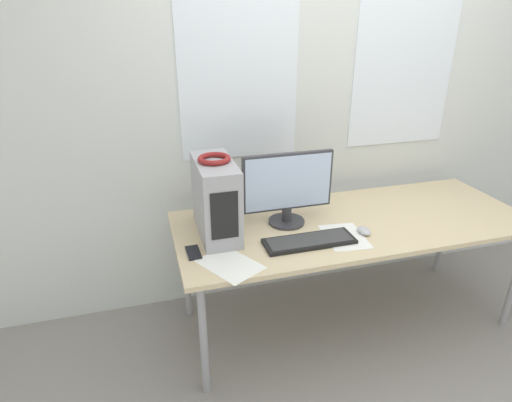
# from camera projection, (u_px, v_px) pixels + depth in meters

# --- Properties ---
(ground_plane) EXTENTS (14.00, 14.00, 0.00)m
(ground_plane) POSITION_uv_depth(u_px,v_px,m) (376.00, 364.00, 2.43)
(ground_plane) COLOR gray
(wall_back) EXTENTS (8.00, 0.07, 2.70)m
(wall_back) POSITION_uv_depth(u_px,v_px,m) (322.00, 94.00, 2.71)
(wall_back) COLOR silver
(wall_back) RESTS_ON ground_plane
(desk) EXTENTS (2.07, 0.82, 0.72)m
(desk) POSITION_uv_depth(u_px,v_px,m) (353.00, 227.00, 2.52)
(desk) COLOR #D1BA8E
(desk) RESTS_ON ground_plane
(pc_tower) EXTENTS (0.20, 0.44, 0.41)m
(pc_tower) POSITION_uv_depth(u_px,v_px,m) (216.00, 198.00, 2.27)
(pc_tower) COLOR #9E9EA3
(pc_tower) RESTS_ON desk
(headphones) EXTENTS (0.17, 0.17, 0.03)m
(headphones) POSITION_uv_depth(u_px,v_px,m) (214.00, 159.00, 2.18)
(headphones) COLOR maroon
(headphones) RESTS_ON pc_tower
(monitor_main) EXTENTS (0.52, 0.21, 0.42)m
(monitor_main) POSITION_uv_depth(u_px,v_px,m) (288.00, 187.00, 2.37)
(monitor_main) COLOR #333338
(monitor_main) RESTS_ON desk
(keyboard) EXTENTS (0.48, 0.16, 0.02)m
(keyboard) POSITION_uv_depth(u_px,v_px,m) (309.00, 241.00, 2.24)
(keyboard) COLOR black
(keyboard) RESTS_ON desk
(mouse) EXTENTS (0.06, 0.10, 0.03)m
(mouse) POSITION_uv_depth(u_px,v_px,m) (364.00, 231.00, 2.34)
(mouse) COLOR #B2B2B7
(mouse) RESTS_ON desk
(cell_phone) EXTENTS (0.07, 0.14, 0.01)m
(cell_phone) POSITION_uv_depth(u_px,v_px,m) (193.00, 253.00, 2.15)
(cell_phone) COLOR black
(cell_phone) RESTS_ON desk
(paper_sheet_left) EXTENTS (0.24, 0.32, 0.00)m
(paper_sheet_left) POSITION_uv_depth(u_px,v_px,m) (344.00, 236.00, 2.31)
(paper_sheet_left) COLOR white
(paper_sheet_left) RESTS_ON desk
(paper_sheet_front) EXTENTS (0.33, 0.36, 0.00)m
(paper_sheet_front) POSITION_uv_depth(u_px,v_px,m) (230.00, 264.00, 2.06)
(paper_sheet_front) COLOR white
(paper_sheet_front) RESTS_ON desk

